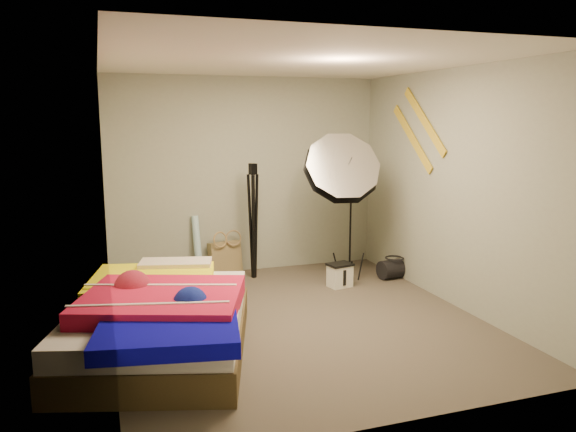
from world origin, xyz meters
name	(u,v)px	position (x,y,z in m)	size (l,w,h in m)	color
floor	(298,321)	(0.00, 0.00, 0.00)	(4.00, 4.00, 0.00)	#50463D
ceiling	(299,61)	(0.00, 0.00, 2.50)	(4.00, 4.00, 0.00)	silver
wall_back	(246,176)	(0.00, 2.00, 1.25)	(3.50, 3.50, 0.00)	#959B8A
wall_front	(406,238)	(0.00, -2.00, 1.25)	(3.50, 3.50, 0.00)	#959B8A
wall_left	(106,205)	(-1.75, 0.00, 1.25)	(4.00, 4.00, 0.00)	#959B8A
wall_right	(454,189)	(1.75, 0.00, 1.25)	(4.00, 4.00, 0.00)	#959B8A
tote_bag	(225,258)	(-0.32, 1.90, 0.21)	(0.42, 0.13, 0.42)	#998558
wrapping_roll	(197,246)	(-0.67, 1.90, 0.39)	(0.09, 0.09, 0.77)	#64B8CD
camera_case	(340,276)	(0.86, 0.91, 0.13)	(0.26, 0.19, 0.26)	white
duffel_bag	(394,269)	(1.65, 1.03, 0.12)	(0.24, 0.24, 0.39)	black
wall_stripe_upper	(425,121)	(1.73, 0.60, 1.95)	(0.02, 1.10, 0.10)	gold
wall_stripe_lower	(412,138)	(1.73, 0.85, 1.75)	(0.02, 1.10, 0.10)	gold
bed	(161,319)	(-1.36, -0.34, 0.29)	(1.91, 2.41, 0.59)	#4C3B21
photo_umbrella	(341,171)	(0.90, 1.03, 1.37)	(1.18, 0.92, 1.92)	black
camera_tripod	(253,213)	(-0.01, 1.61, 0.82)	(0.10, 0.10, 1.44)	black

